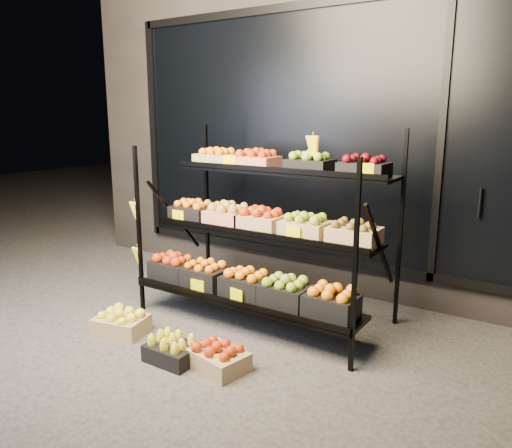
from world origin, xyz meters
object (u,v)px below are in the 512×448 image
Objects in this scene: floor_crate_left at (121,322)px; floor_crate_midright at (218,357)px; display_rack at (260,232)px; floor_crate_midleft at (173,350)px.

floor_crate_midright is at bearing -14.55° from floor_crate_left.
display_rack reaches higher than floor_crate_left.
display_rack is 4.91× the size of floor_crate_midright.
floor_crate_midleft is at bearing -23.04° from floor_crate_left.
floor_crate_left reaches higher than floor_crate_midright.
floor_crate_left is 1.03m from floor_crate_midright.
floor_crate_midleft is (0.68, -0.12, -0.01)m from floor_crate_left.
floor_crate_midleft is 0.84× the size of floor_crate_midright.
display_rack is 5.85× the size of floor_crate_midleft.
floor_crate_midright is (0.24, -0.91, -0.69)m from display_rack.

